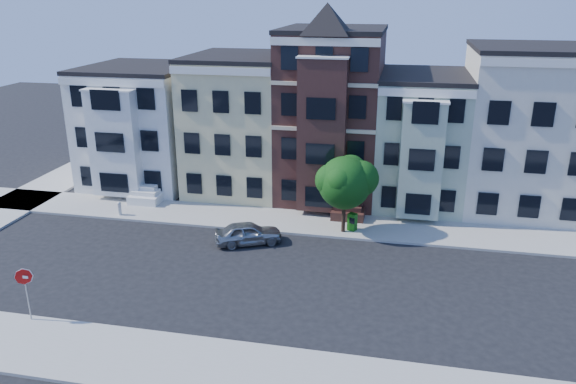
% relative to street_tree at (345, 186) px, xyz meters
% --- Properties ---
extents(ground, '(120.00, 120.00, 0.00)m').
position_rel_street_tree_xyz_m(ground, '(-1.89, -6.89, -3.20)').
color(ground, black).
extents(far_sidewalk, '(60.00, 4.00, 0.15)m').
position_rel_street_tree_xyz_m(far_sidewalk, '(-1.89, 1.11, -3.13)').
color(far_sidewalk, '#9E9B93').
rests_on(far_sidewalk, ground).
extents(near_sidewalk, '(60.00, 4.00, 0.15)m').
position_rel_street_tree_xyz_m(near_sidewalk, '(-1.89, -14.89, -3.13)').
color(near_sidewalk, '#9E9B93').
rests_on(near_sidewalk, ground).
extents(house_white, '(8.00, 9.00, 9.00)m').
position_rel_street_tree_xyz_m(house_white, '(-16.89, 7.61, 1.30)').
color(house_white, white).
rests_on(house_white, ground).
extents(house_yellow, '(7.00, 9.00, 10.00)m').
position_rel_street_tree_xyz_m(house_yellow, '(-8.89, 7.61, 1.80)').
color(house_yellow, beige).
rests_on(house_yellow, ground).
extents(house_brown, '(7.00, 9.00, 12.00)m').
position_rel_street_tree_xyz_m(house_brown, '(-1.89, 7.61, 2.80)').
color(house_brown, '#3C1F1A').
rests_on(house_brown, ground).
extents(house_green, '(6.00, 9.00, 9.00)m').
position_rel_street_tree_xyz_m(house_green, '(4.61, 7.61, 1.30)').
color(house_green, '#A7B79A').
rests_on(house_green, ground).
extents(house_cream, '(8.00, 9.00, 11.00)m').
position_rel_street_tree_xyz_m(house_cream, '(11.61, 7.61, 2.30)').
color(house_cream, beige).
rests_on(house_cream, ground).
extents(street_tree, '(6.95, 6.95, 6.11)m').
position_rel_street_tree_xyz_m(street_tree, '(0.00, 0.00, 0.00)').
color(street_tree, '#175313').
rests_on(street_tree, far_sidewalk).
extents(parked_car, '(4.40, 3.16, 1.39)m').
position_rel_street_tree_xyz_m(parked_car, '(-5.53, -2.70, -2.51)').
color(parked_car, '#93969A').
rests_on(parked_car, ground).
extents(newspaper_box, '(0.65, 0.62, 1.13)m').
position_rel_street_tree_xyz_m(newspaper_box, '(0.54, 0.35, -2.49)').
color(newspaper_box, '#166213').
rests_on(newspaper_box, far_sidewalk).
extents(fire_hydrant, '(0.28, 0.28, 0.76)m').
position_rel_street_tree_xyz_m(fire_hydrant, '(-15.35, -0.28, -2.68)').
color(fire_hydrant, beige).
rests_on(fire_hydrant, far_sidewalk).
extents(stop_sign, '(0.83, 0.18, 2.98)m').
position_rel_street_tree_xyz_m(stop_sign, '(-13.15, -13.19, -1.56)').
color(stop_sign, '#AC0D0B').
rests_on(stop_sign, near_sidewalk).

